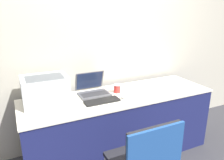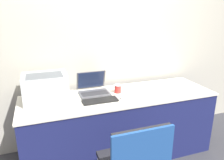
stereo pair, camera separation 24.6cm
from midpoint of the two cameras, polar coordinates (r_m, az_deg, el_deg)
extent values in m
cube|color=#B7B2A3|center=(2.80, -4.85, 9.30)|extent=(8.00, 0.05, 2.60)
cube|color=#191E51|center=(2.70, -0.78, -11.82)|extent=(2.20, 0.68, 0.76)
cube|color=silver|center=(2.53, -0.82, -4.13)|extent=(2.22, 0.70, 0.02)
cube|color=#B2B7BC|center=(2.40, -19.91, -2.48)|extent=(0.46, 0.34, 0.29)
cube|color=#51565B|center=(2.33, -20.12, -0.01)|extent=(0.37, 0.26, 0.05)
cube|color=#4C4C51|center=(2.53, -7.42, -3.78)|extent=(0.35, 0.24, 0.02)
cube|color=#2D2D30|center=(2.52, -7.34, -3.65)|extent=(0.31, 0.13, 0.00)
cube|color=#4C4C51|center=(2.63, -8.59, -0.19)|extent=(0.35, 0.08, 0.23)
cube|color=#192342|center=(2.62, -8.54, -0.19)|extent=(0.31, 0.07, 0.20)
cube|color=black|center=(2.34, -5.63, -5.54)|extent=(0.38, 0.13, 0.02)
cylinder|color=red|center=(2.58, -1.39, -2.36)|extent=(0.08, 0.08, 0.09)
cylinder|color=white|center=(2.56, -1.40, -1.33)|extent=(0.08, 0.08, 0.01)
ellipsoid|color=silver|center=(2.41, 0.20, -4.53)|extent=(0.06, 0.05, 0.03)
cube|color=black|center=(1.77, 6.69, -18.24)|extent=(0.48, 0.03, 0.44)
cube|color=#1E478C|center=(1.76, 7.15, -19.27)|extent=(0.50, 0.02, 0.48)
camera|label=1|loc=(0.12, -92.86, -0.92)|focal=35.00mm
camera|label=2|loc=(0.12, 87.14, 0.92)|focal=35.00mm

